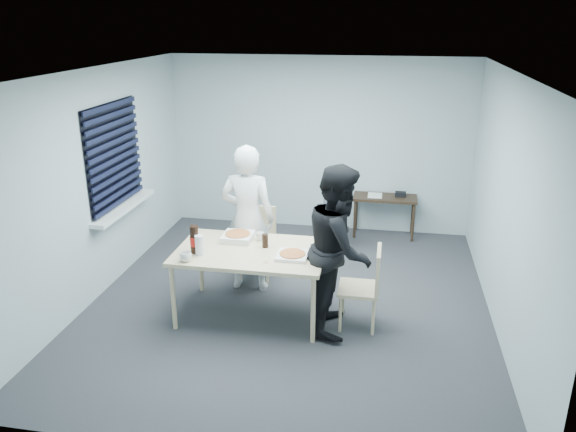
% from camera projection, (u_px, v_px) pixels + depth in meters
% --- Properties ---
extents(room, '(5.00, 5.00, 5.00)m').
position_uv_depth(room, '(117.00, 164.00, 6.78)').
color(room, '#2D2E32').
rests_on(room, ground).
extents(dining_table, '(1.59, 1.01, 0.77)m').
position_uv_depth(dining_table, '(251.00, 255.00, 6.01)').
color(dining_table, '#CEB491').
rests_on(dining_table, ground).
extents(chair_far, '(0.42, 0.42, 0.89)m').
position_uv_depth(chair_far, '(258.00, 237.00, 7.04)').
color(chair_far, '#CEB491').
rests_on(chair_far, ground).
extents(chair_right, '(0.42, 0.42, 0.89)m').
position_uv_depth(chair_right, '(367.00, 282.00, 5.84)').
color(chair_right, '#CEB491').
rests_on(chair_right, ground).
extents(person_white, '(0.65, 0.42, 1.77)m').
position_uv_depth(person_white, '(248.00, 219.00, 6.58)').
color(person_white, silver).
rests_on(person_white, ground).
extents(person_black, '(0.47, 0.86, 1.77)m').
position_uv_depth(person_black, '(340.00, 249.00, 5.73)').
color(person_black, black).
rests_on(person_black, ground).
extents(side_table, '(0.92, 0.41, 0.62)m').
position_uv_depth(side_table, '(385.00, 202.00, 8.29)').
color(side_table, '#392519').
rests_on(side_table, ground).
extents(stool, '(0.33, 0.33, 0.46)m').
position_uv_depth(stool, '(334.00, 226.00, 7.85)').
color(stool, black).
rests_on(stool, ground).
extents(backpack, '(0.31, 0.22, 0.43)m').
position_uv_depth(backpack, '(335.00, 205.00, 7.73)').
color(backpack, slate).
rests_on(backpack, stool).
extents(pizza_box_a, '(0.33, 0.33, 0.08)m').
position_uv_depth(pizza_box_a, '(238.00, 237.00, 6.24)').
color(pizza_box_a, white).
rests_on(pizza_box_a, dining_table).
extents(pizza_box_b, '(0.32, 0.32, 0.05)m').
position_uv_depth(pizza_box_b, '(292.00, 255.00, 5.80)').
color(pizza_box_b, white).
rests_on(pizza_box_b, dining_table).
extents(mug_a, '(0.17, 0.17, 0.10)m').
position_uv_depth(mug_a, '(186.00, 257.00, 5.70)').
color(mug_a, white).
rests_on(mug_a, dining_table).
extents(mug_b, '(0.10, 0.10, 0.09)m').
position_uv_depth(mug_b, '(260.00, 236.00, 6.23)').
color(mug_b, white).
rests_on(mug_b, dining_table).
extents(cola_glass, '(0.08, 0.08, 0.15)m').
position_uv_depth(cola_glass, '(265.00, 241.00, 6.03)').
color(cola_glass, black).
rests_on(cola_glass, dining_table).
extents(soda_bottle, '(0.09, 0.09, 0.30)m').
position_uv_depth(soda_bottle, '(194.00, 240.00, 5.87)').
color(soda_bottle, black).
rests_on(soda_bottle, dining_table).
extents(plastic_cups, '(0.10, 0.10, 0.21)m').
position_uv_depth(plastic_cups, '(199.00, 245.00, 5.83)').
color(plastic_cups, silver).
rests_on(plastic_cups, dining_table).
extents(rubber_band, '(0.05, 0.05, 0.00)m').
position_uv_depth(rubber_band, '(266.00, 262.00, 5.68)').
color(rubber_band, red).
rests_on(rubber_band, dining_table).
extents(papers, '(0.30, 0.34, 0.00)m').
position_uv_depth(papers, '(375.00, 195.00, 8.30)').
color(papers, white).
rests_on(papers, side_table).
extents(black_box, '(0.18, 0.15, 0.07)m').
position_uv_depth(black_box, '(400.00, 194.00, 8.26)').
color(black_box, black).
rests_on(black_box, side_table).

